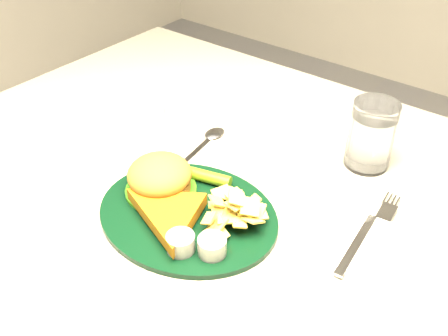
% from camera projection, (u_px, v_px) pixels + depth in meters
% --- Properties ---
extents(table, '(1.20, 0.80, 0.75)m').
position_uv_depth(table, '(250.00, 336.00, 0.99)').
color(table, gray).
rests_on(table, ground).
extents(dinner_plate, '(0.29, 0.25, 0.06)m').
position_uv_depth(dinner_plate, '(187.00, 201.00, 0.70)').
color(dinner_plate, black).
rests_on(dinner_plate, table).
extents(water_glass, '(0.09, 0.09, 0.11)m').
position_uv_depth(water_glass, '(371.00, 135.00, 0.79)').
color(water_glass, silver).
rests_on(water_glass, table).
extents(fork_napkin, '(0.15, 0.18, 0.01)m').
position_uv_depth(fork_napkin, '(360.00, 240.00, 0.67)').
color(fork_napkin, white).
rests_on(fork_napkin, table).
extents(spoon, '(0.06, 0.15, 0.01)m').
position_uv_depth(spoon, '(193.00, 153.00, 0.84)').
color(spoon, silver).
rests_on(spoon, table).
extents(ramekin, '(0.05, 0.05, 0.03)m').
position_uv_depth(ramekin, '(175.00, 108.00, 0.95)').
color(ramekin, white).
rests_on(ramekin, table).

